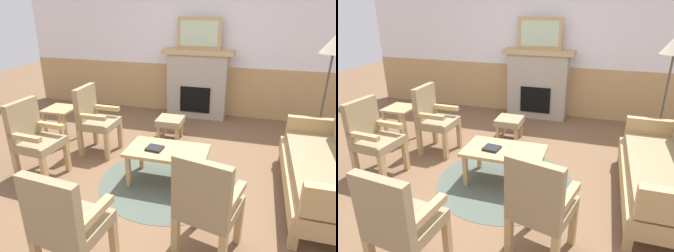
{
  "view_description": "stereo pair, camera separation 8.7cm",
  "coord_description": "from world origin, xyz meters",
  "views": [
    {
      "loc": [
        1.03,
        -3.21,
        2.04
      ],
      "look_at": [
        0.0,
        0.35,
        0.55
      ],
      "focal_mm": 32.37,
      "sensor_mm": 36.0,
      "label": 1
    },
    {
      "loc": [
        1.12,
        -3.18,
        2.04
      ],
      "look_at": [
        0.0,
        0.35,
        0.55
      ],
      "focal_mm": 32.37,
      "sensor_mm": 36.0,
      "label": 2
    }
  ],
  "objects": [
    {
      "name": "armchair_front_left",
      "position": [
        -0.2,
        -1.67,
        0.54
      ],
      "size": [
        0.53,
        0.53,
        0.98
      ],
      "color": "tan",
      "rests_on": "ground_plane"
    },
    {
      "name": "coffee_table",
      "position": [
        0.12,
        -0.1,
        0.39
      ],
      "size": [
        0.96,
        0.56,
        0.44
      ],
      "color": "tan",
      "rests_on": "ground_plane"
    },
    {
      "name": "armchair_near_fireplace",
      "position": [
        -1.49,
        -0.41,
        0.54
      ],
      "size": [
        0.51,
        0.51,
        0.98
      ],
      "color": "tan",
      "rests_on": "ground_plane"
    },
    {
      "name": "framed_picture",
      "position": [
        0.0,
        2.35,
        1.56
      ],
      "size": [
        0.8,
        0.04,
        0.56
      ],
      "color": "tan",
      "rests_on": "fireplace"
    },
    {
      "name": "book_on_table",
      "position": [
        -0.02,
        -0.15,
        0.46
      ],
      "size": [
        0.21,
        0.19,
        0.03
      ],
      "primitive_type": "cube",
      "rotation": [
        0.0,
        0.0,
        -0.11
      ],
      "color": "black",
      "rests_on": "coffee_table"
    },
    {
      "name": "wall_back",
      "position": [
        0.0,
        2.6,
        1.31
      ],
      "size": [
        7.2,
        0.14,
        2.7
      ],
      "color": "white",
      "rests_on": "ground_plane"
    },
    {
      "name": "side_table",
      "position": [
        -1.82,
        0.6,
        0.43
      ],
      "size": [
        0.44,
        0.44,
        0.55
      ],
      "color": "tan",
      "rests_on": "ground_plane"
    },
    {
      "name": "ground_plane",
      "position": [
        0.0,
        0.0,
        0.0
      ],
      "size": [
        14.0,
        14.0,
        0.0
      ],
      "primitive_type": "plane",
      "color": "brown"
    },
    {
      "name": "fireplace",
      "position": [
        0.0,
        2.35,
        0.65
      ],
      "size": [
        1.3,
        0.44,
        1.28
      ],
      "color": "#A39989",
      "rests_on": "ground_plane"
    },
    {
      "name": "armchair_by_window_left",
      "position": [
        -1.12,
        0.41,
        0.54
      ],
      "size": [
        0.49,
        0.49,
        0.98
      ],
      "color": "tan",
      "rests_on": "ground_plane"
    },
    {
      "name": "floor_lamp_by_couch",
      "position": [
        2.01,
        1.36,
        1.45
      ],
      "size": [
        0.36,
        0.36,
        1.68
      ],
      "color": "#332D28",
      "rests_on": "ground_plane"
    },
    {
      "name": "footstool",
      "position": [
        -0.19,
        1.14,
        0.28
      ],
      "size": [
        0.4,
        0.4,
        0.36
      ],
      "color": "tan",
      "rests_on": "ground_plane"
    },
    {
      "name": "armchair_front_center",
      "position": [
        0.76,
        -1.14,
        0.54
      ],
      "size": [
        0.58,
        0.58,
        0.98
      ],
      "color": "tan",
      "rests_on": "ground_plane"
    },
    {
      "name": "round_rug",
      "position": [
        0.12,
        -0.1,
        0.0
      ],
      "size": [
        1.67,
        1.67,
        0.01
      ],
      "primitive_type": "cylinder",
      "color": "#4C564C",
      "rests_on": "ground_plane"
    },
    {
      "name": "couch",
      "position": [
        1.86,
        -0.01,
        0.4
      ],
      "size": [
        0.7,
        1.8,
        0.98
      ],
      "color": "tan",
      "rests_on": "ground_plane"
    }
  ]
}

